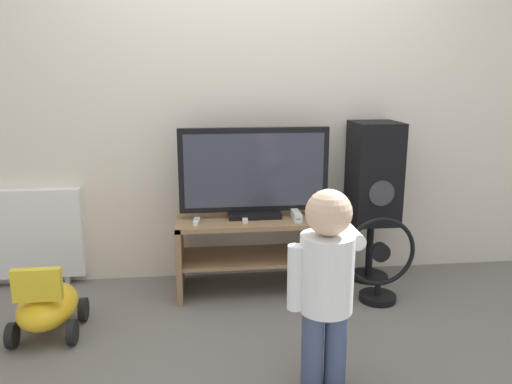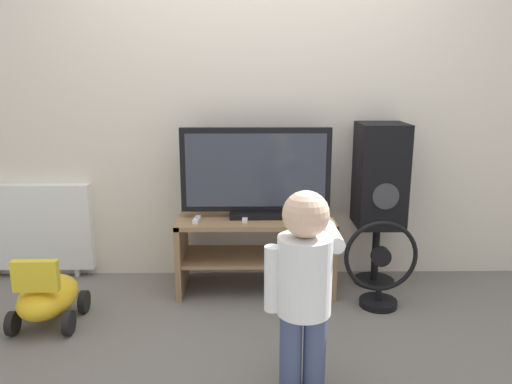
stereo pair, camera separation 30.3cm
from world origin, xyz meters
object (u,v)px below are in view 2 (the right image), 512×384
Objects in this scene: speaker_tower at (380,179)px; radiator at (32,227)px; game_console at (297,217)px; television at (256,174)px; remote_secondary at (245,219)px; remote_primary at (197,219)px; child at (305,276)px; floor_fan at (380,269)px; ride_on_toy at (48,297)px.

radiator is (-2.41, 0.15, -0.37)m from speaker_tower.
game_console is 0.19× the size of radiator.
radiator is at bearing 172.34° from television.
remote_primary is at bearing -176.75° from remote_secondary.
child is 1.70× the size of floor_fan.
game_console is at bearing -22.24° from television.
radiator is at bearing 142.97° from child.
remote_secondary is 0.27× the size of ride_on_toy.
speaker_tower reaches higher than game_console.
remote_primary is at bearing -164.35° from television.
television reaches higher than remote_primary.
speaker_tower is 2.28× the size of ride_on_toy.
game_console is 0.63m from speaker_tower.
speaker_tower reaches higher than television.
remote_secondary is (-0.07, -0.09, -0.28)m from television.
ride_on_toy is (-0.83, -0.39, -0.34)m from remote_primary.
speaker_tower reaches higher than radiator.
child is 1.59m from ride_on_toy.
floor_fan is (0.77, -0.30, -0.54)m from television.
floor_fan is (0.57, 0.83, -0.31)m from child.
television reaches higher than floor_fan.
speaker_tower is (0.90, 0.16, 0.23)m from remote_secondary.
remote_primary is at bearing 179.92° from game_console.
television is at bearing 100.01° from child.
television is at bearing -7.66° from radiator.
speaker_tower is at bearing 15.46° from ride_on_toy.
ride_on_toy is at bearing -165.17° from game_console.
speaker_tower is at bearing 9.82° from remote_secondary.
floor_fan reaches higher than remote_secondary.
radiator is (-1.58, 0.21, -0.43)m from television.
floor_fan is (0.84, -0.21, -0.26)m from remote_secondary.
child reaches higher than game_console.
remote_primary is 1.24m from speaker_tower.
remote_primary reaches higher than ride_on_toy.
remote_secondary is 0.24× the size of floor_fan.
television is at bearing -175.38° from speaker_tower.
speaker_tower is at bearing 8.16° from remote_primary.
child is at bearing -117.76° from speaker_tower.
remote_primary is (-0.38, -0.11, -0.28)m from television.
game_console reaches higher than remote_primary.
remote_secondary is at bearing 3.25° from remote_primary.
ride_on_toy is (-1.41, 0.63, -0.39)m from child.
radiator is at bearing 165.13° from remote_primary.
television is 1.75× the size of floor_fan.
remote_primary is 0.24× the size of floor_fan.
game_console is at bearing -3.19° from remote_secondary.
television is 5.94× the size of game_console.
child is 1.05m from floor_fan.
ride_on_toy is (-1.47, -0.39, -0.36)m from game_console.
ride_on_toy is (-2.04, -0.56, -0.57)m from speaker_tower.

